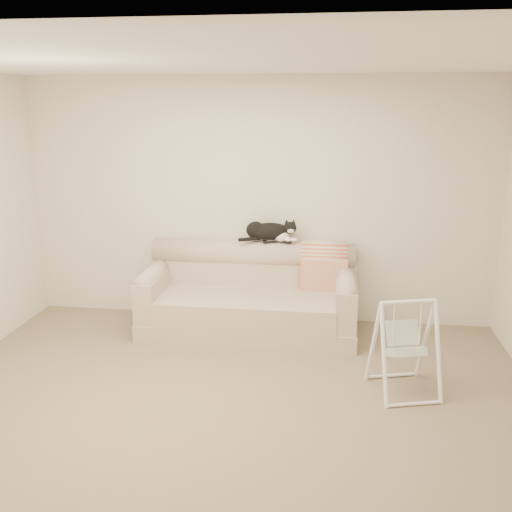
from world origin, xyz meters
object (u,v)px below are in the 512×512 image
Objects in this scene: remote_b at (283,242)px; sofa at (250,297)px; remote_a at (272,241)px; tuxedo_cat at (270,231)px; baby_swing at (405,346)px.

sofa is at bearing -144.94° from remote_b.
remote_b is at bearing 35.06° from sofa.
sofa is 11.84× the size of remote_a.
remote_b is 0.18m from tuxedo_cat.
baby_swing is (1.45, -1.16, 0.05)m from sofa.
tuxedo_cat reaches higher than sofa.
sofa is 12.47× the size of remote_b.
remote_b is (0.33, 0.23, 0.56)m from sofa.
sofa is at bearing 141.30° from baby_swing.
remote_a reaches higher than baby_swing.
sofa is 0.64m from remote_a.
sofa is 2.72× the size of baby_swing.
remote_b reaches higher than baby_swing.
remote_a is 0.30× the size of tuxedo_cat.
remote_b is 0.22× the size of baby_swing.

